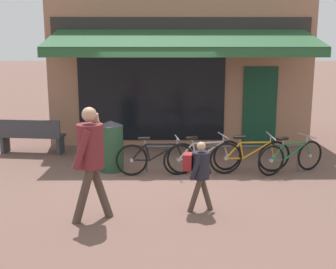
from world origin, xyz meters
TOP-DOWN VIEW (x-y plane):
  - ground_plane at (0.00, 0.00)m, footprint 160.00×160.00m
  - shop_front at (0.58, 4.24)m, footprint 7.00×4.91m
  - bike_rack_rail at (1.36, 0.26)m, footprint 3.31×0.04m
  - bicycle_black at (-0.02, 0.06)m, footprint 1.70×0.52m
  - bicycle_silver at (0.95, 0.19)m, footprint 1.71×0.67m
  - bicycle_orange at (1.92, 0.13)m, footprint 1.74×0.52m
  - bicycle_green at (2.78, 0.15)m, footprint 1.55×0.75m
  - pedestrian_adult at (-0.96, -2.26)m, footprint 0.60×0.68m
  - pedestrian_child at (0.68, -1.91)m, footprint 0.52×0.38m
  - litter_bin at (-0.99, 0.38)m, footprint 0.53×0.53m
  - park_bench at (-3.16, 1.86)m, footprint 1.64×0.63m

SIDE VIEW (x-z plane):
  - ground_plane at x=0.00m, z-range 0.00..0.00m
  - bicycle_green at x=2.78m, z-range -0.04..0.75m
  - bicycle_black at x=-0.02m, z-range -0.04..0.76m
  - bicycle_silver at x=0.95m, z-range -0.05..0.76m
  - bicycle_orange at x=1.92m, z-range -0.06..0.79m
  - park_bench at x=-3.16m, z-range 0.03..0.90m
  - bike_rack_rail at x=1.36m, z-range 0.19..0.76m
  - litter_bin at x=-0.99m, z-range 0.00..1.08m
  - pedestrian_child at x=0.68m, z-range 0.13..1.28m
  - pedestrian_adult at x=-0.96m, z-range 0.19..1.94m
  - shop_front at x=0.58m, z-range 0.00..4.58m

